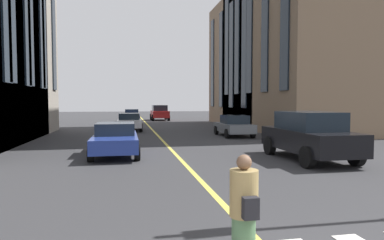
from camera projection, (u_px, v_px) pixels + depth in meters
lane_centre_line at (158, 136)px, 22.48m from camera, size 80.00×0.16×0.01m
car_blue_parked_b at (132, 115)px, 40.46m from camera, size 3.90×1.89×1.40m
car_red_trailing at (160, 112)px, 41.84m from camera, size 4.70×2.14×1.88m
car_white_far at (129, 122)px, 26.88m from camera, size 4.40×1.95×1.37m
car_blue_near at (115, 139)px, 14.35m from camera, size 4.40×1.95×1.37m
car_grey_parked_a at (234, 126)px, 22.36m from camera, size 3.90×1.89×1.40m
car_black_mid at (309, 135)px, 13.19m from camera, size 4.70×2.14×1.88m
pedestrian_near at (244, 213)px, 4.50m from camera, size 0.50×0.38×1.56m
building_right_near at (282, 62)px, 33.90m from camera, size 13.87×11.78×12.61m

